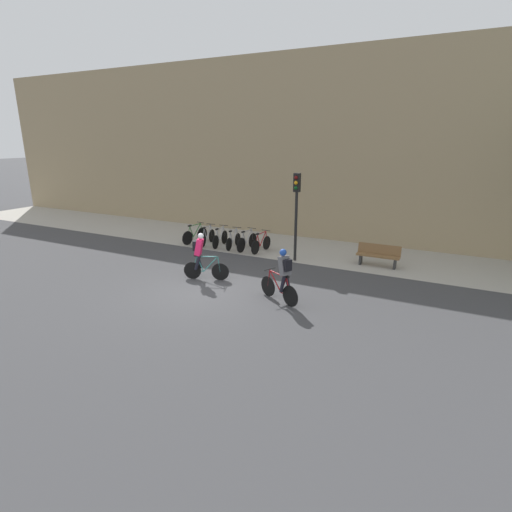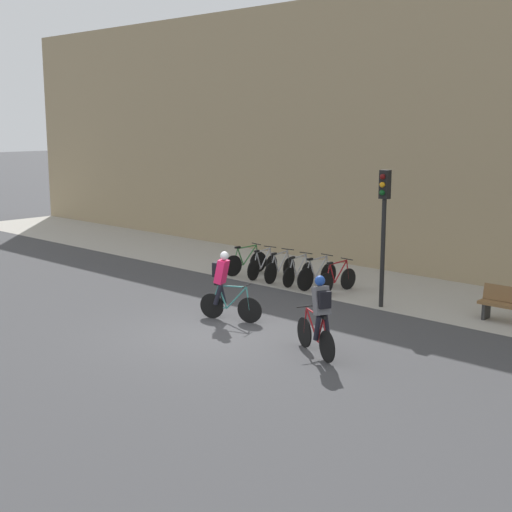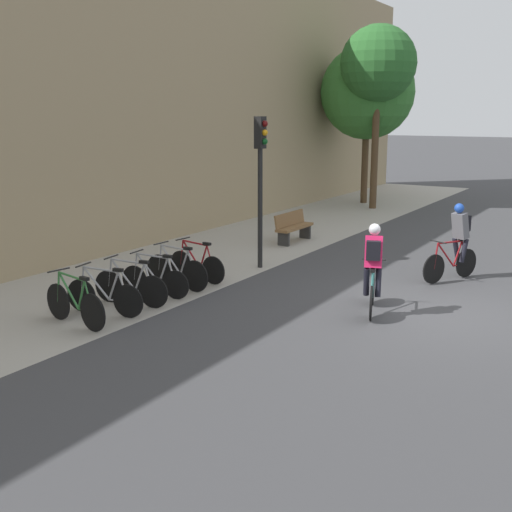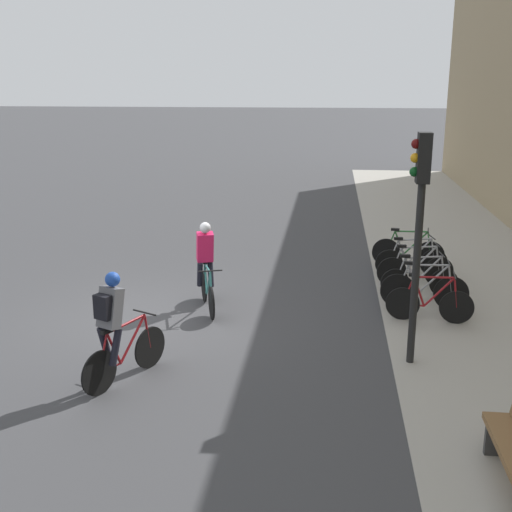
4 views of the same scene
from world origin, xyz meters
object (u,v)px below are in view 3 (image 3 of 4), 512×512
object	(u,v)px
parked_bike_3	(155,279)
traffic_light_pole	(261,165)
parked_bike_4	(177,270)
bench	(293,226)
cyclist_pink	(373,267)
parked_bike_5	(197,264)
cyclist_grey	(457,239)
parked_bike_0	(75,304)
parked_bike_1	(104,295)
parked_bike_2	(131,286)

from	to	relation	value
parked_bike_3	traffic_light_pole	world-z (taller)	traffic_light_pole
parked_bike_4	bench	distance (m)	5.97
cyclist_pink	parked_bike_5	size ratio (longest dim) A/B	1.08
cyclist_pink	traffic_light_pole	size ratio (longest dim) A/B	0.48
cyclist_grey	parked_bike_0	world-z (taller)	cyclist_grey
parked_bike_1	parked_bike_5	size ratio (longest dim) A/B	1.04
parked_bike_5	traffic_light_pole	size ratio (longest dim) A/B	0.44
cyclist_pink	parked_bike_2	world-z (taller)	cyclist_pink
cyclist_pink	cyclist_grey	world-z (taller)	cyclist_grey
cyclist_pink	bench	bearing A→B (deg)	40.01
parked_bike_2	parked_bike_5	bearing A→B (deg)	0.01
parked_bike_2	parked_bike_5	distance (m)	2.22
parked_bike_0	parked_bike_2	size ratio (longest dim) A/B	1.01
cyclist_pink	parked_bike_3	distance (m)	4.55
cyclist_pink	parked_bike_0	distance (m)	5.55
cyclist_pink	bench	size ratio (longest dim) A/B	1.03
cyclist_grey	parked_bike_5	world-z (taller)	cyclist_grey
parked_bike_3	traffic_light_pole	bearing A→B (deg)	-9.47
cyclist_pink	parked_bike_2	xyz separation A→B (m)	(-1.91, 4.36, -0.55)
parked_bike_0	traffic_light_pole	size ratio (longest dim) A/B	0.47
parked_bike_1	parked_bike_3	world-z (taller)	parked_bike_1
bench	parked_bike_0	bearing A→B (deg)	-178.21
parked_bike_5	parked_bike_0	bearing A→B (deg)	180.00
parked_bike_2	parked_bike_1	bearing A→B (deg)	-179.98
parked_bike_1	parked_bike_3	bearing A→B (deg)	-0.01
parked_bike_1	parked_bike_5	distance (m)	2.96
parked_bike_1	traffic_light_pole	world-z (taller)	traffic_light_pole
traffic_light_pole	bench	size ratio (longest dim) A/B	2.16
parked_bike_2	parked_bike_0	bearing A→B (deg)	179.98
traffic_light_pole	bench	world-z (taller)	traffic_light_pole
cyclist_grey	parked_bike_4	distance (m)	6.44
cyclist_pink	parked_bike_5	xyz separation A→B (m)	(0.31, 4.36, -0.55)
cyclist_grey	parked_bike_3	xyz separation A→B (m)	(-4.72, 5.03, -0.56)
bench	parked_bike_4	bearing A→B (deg)	-177.32
parked_bike_0	parked_bike_5	xyz separation A→B (m)	(3.71, -0.00, -0.02)
parked_bike_2	traffic_light_pole	xyz separation A→B (m)	(4.12, -0.56, 2.16)
parked_bike_4	parked_bike_5	size ratio (longest dim) A/B	1.07
cyclist_grey	parked_bike_1	size ratio (longest dim) A/B	1.05
parked_bike_1	parked_bike_2	bearing A→B (deg)	0.02
cyclist_grey	parked_bike_2	xyz separation A→B (m)	(-5.46, 5.03, -0.55)
cyclist_pink	parked_bike_4	size ratio (longest dim) A/B	1.01
parked_bike_1	parked_bike_4	bearing A→B (deg)	0.02
cyclist_pink	parked_bike_3	bearing A→B (deg)	105.03
cyclist_grey	parked_bike_0	xyz separation A→B (m)	(-6.95, 5.03, -0.54)
parked_bike_5	parked_bike_1	bearing A→B (deg)	-179.99
parked_bike_3	traffic_light_pole	distance (m)	4.06
parked_bike_5	traffic_light_pole	distance (m)	2.94
parked_bike_0	parked_bike_2	bearing A→B (deg)	-0.02
parked_bike_3	bench	world-z (taller)	parked_bike_3
cyclist_pink	cyclist_grey	size ratio (longest dim) A/B	0.99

